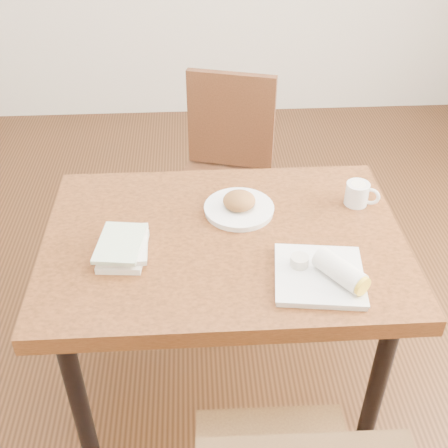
{
  "coord_description": "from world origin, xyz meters",
  "views": [
    {
      "loc": [
        -0.09,
        -1.44,
        1.89
      ],
      "look_at": [
        0.0,
        0.0,
        0.8
      ],
      "focal_mm": 45.0,
      "sensor_mm": 36.0,
      "label": 1
    }
  ],
  "objects": [
    {
      "name": "ground",
      "position": [
        0.0,
        0.0,
        -0.01
      ],
      "size": [
        4.0,
        5.0,
        0.01
      ],
      "primitive_type": "cube",
      "color": "#472814",
      "rests_on": "ground"
    },
    {
      "name": "table",
      "position": [
        0.0,
        0.0,
        0.67
      ],
      "size": [
        1.18,
        0.83,
        0.75
      ],
      "color": "brown",
      "rests_on": "ground"
    },
    {
      "name": "chair_far",
      "position": [
        0.05,
        0.77,
        0.55
      ],
      "size": [
        0.52,
        0.52,
        0.95
      ],
      "color": "#4E2916",
      "rests_on": "ground"
    },
    {
      "name": "book_stack",
      "position": [
        -0.32,
        -0.07,
        0.78
      ],
      "size": [
        0.17,
        0.22,
        0.05
      ],
      "color": "white",
      "rests_on": "table"
    },
    {
      "name": "plate_scone",
      "position": [
        0.06,
        0.13,
        0.77
      ],
      "size": [
        0.24,
        0.24,
        0.08
      ],
      "color": "white",
      "rests_on": "table"
    },
    {
      "name": "coffee_mug",
      "position": [
        0.48,
        0.16,
        0.79
      ],
      "size": [
        0.12,
        0.08,
        0.08
      ],
      "color": "white",
      "rests_on": "table"
    },
    {
      "name": "plate_burrito",
      "position": [
        0.29,
        -0.23,
        0.78
      ],
      "size": [
        0.29,
        0.29,
        0.09
      ],
      "color": "white",
      "rests_on": "table"
    }
  ]
}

